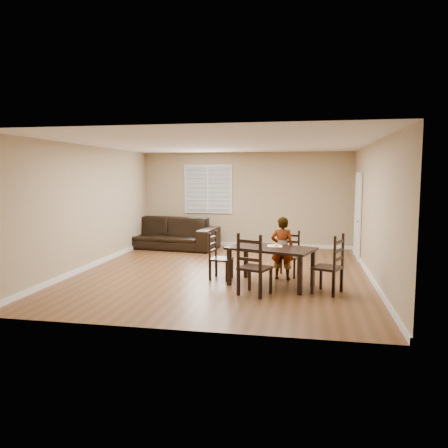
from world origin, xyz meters
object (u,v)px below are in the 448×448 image
at_px(dining_table, 271,252).
at_px(donut, 276,245).
at_px(chair_left, 216,258).
at_px(sofa, 165,233).
at_px(chair_near, 289,255).
at_px(chair_far, 251,268).
at_px(child, 282,248).
at_px(chair_right, 334,267).

xyz_separation_m(dining_table, donut, (0.07, 0.16, 0.11)).
bearing_deg(chair_left, donut, -91.42).
bearing_deg(sofa, chair_near, -31.12).
distance_m(chair_far, chair_left, 1.42).
bearing_deg(sofa, chair_far, -49.66).
height_order(donut, sofa, sofa).
relative_size(chair_far, sofa, 0.37).
relative_size(child, donut, 12.28).
bearing_deg(chair_far, chair_left, -31.95).
bearing_deg(chair_left, sofa, 40.85).
xyz_separation_m(chair_left, donut, (1.19, -0.20, 0.32)).
bearing_deg(dining_table, chair_right, -0.49).
bearing_deg(chair_right, child, -111.01).
xyz_separation_m(chair_near, chair_right, (0.82, -1.32, 0.05)).
bearing_deg(sofa, dining_table, -41.89).
bearing_deg(child, chair_near, -100.60).
xyz_separation_m(chair_near, donut, (-0.23, -0.78, 0.33)).
relative_size(chair_near, sofa, 0.31).
relative_size(chair_near, chair_left, 0.99).
height_order(chair_left, donut, chair_left).
bearing_deg(sofa, donut, -40.01).
distance_m(chair_left, sofa, 3.98).
relative_size(dining_table, child, 1.39).
distance_m(chair_near, sofa, 4.52).
relative_size(chair_near, chair_far, 0.86).
xyz_separation_m(chair_far, chair_right, (1.40, 0.40, -0.02)).
distance_m(chair_right, sofa, 6.00).
xyz_separation_m(dining_table, chair_far, (-0.27, -0.79, -0.14)).
height_order(child, sofa, child).
xyz_separation_m(chair_right, sofa, (-4.41, 4.08, -0.04)).
distance_m(donut, sofa, 4.88).
xyz_separation_m(chair_far, chair_left, (-0.85, 1.14, -0.07)).
relative_size(chair_left, chair_right, 0.90).
height_order(chair_far, donut, chair_far).
bearing_deg(chair_left, chair_far, -135.62).
height_order(chair_far, chair_right, chair_far).
bearing_deg(dining_table, child, 90.00).
relative_size(donut, sofa, 0.03).
height_order(chair_left, sofa, chair_left).
bearing_deg(child, chair_right, 142.08).
xyz_separation_m(dining_table, chair_right, (1.12, -0.39, -0.16)).
distance_m(dining_table, child, 0.56).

